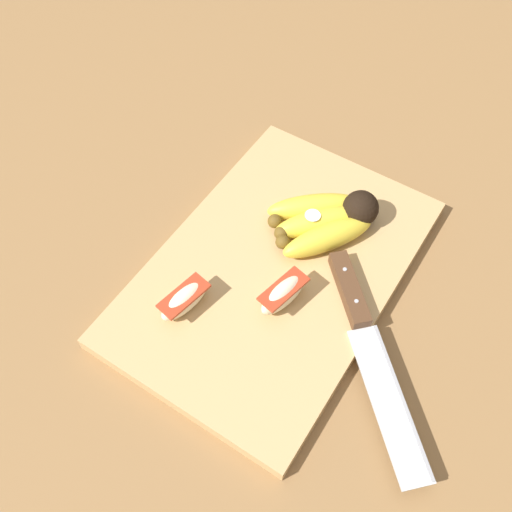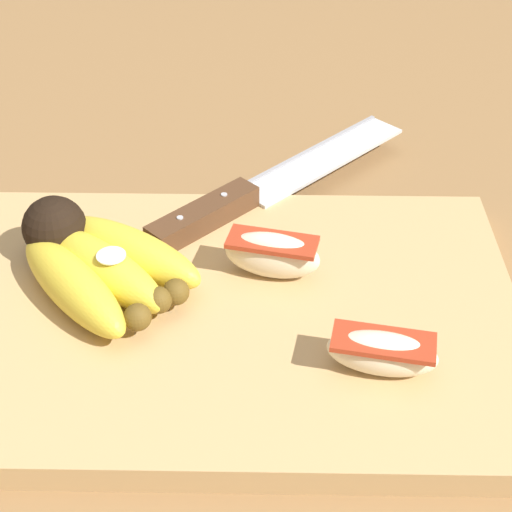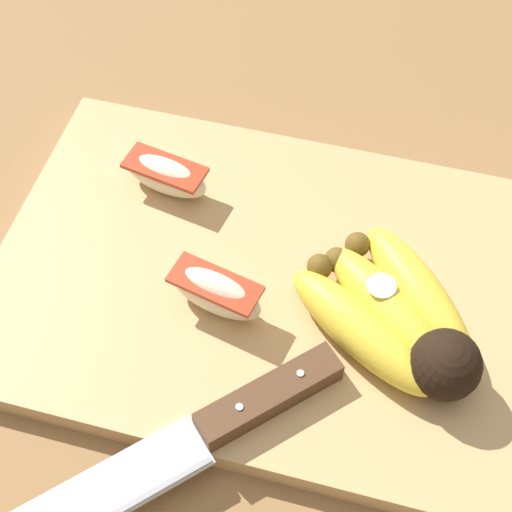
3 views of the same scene
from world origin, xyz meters
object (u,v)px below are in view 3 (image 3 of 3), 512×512
chefs_knife (204,435)px  apple_wedge_near (166,175)px  apple_wedge_middle (216,292)px  banana_bunch (398,319)px

chefs_knife → apple_wedge_near: apple_wedge_near is taller
chefs_knife → apple_wedge_near: (-0.09, 0.19, 0.01)m
apple_wedge_near → apple_wedge_middle: bearing=-54.1°
banana_bunch → apple_wedge_middle: bearing=-175.1°
chefs_knife → apple_wedge_middle: bearing=101.8°
banana_bunch → chefs_knife: (-0.10, -0.11, -0.01)m
banana_bunch → chefs_knife: bearing=-134.5°
banana_bunch → chefs_knife: size_ratio=0.67×
banana_bunch → apple_wedge_near: banana_bunch is taller
banana_bunch → chefs_knife: 0.15m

